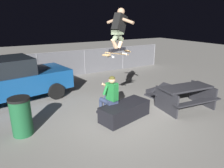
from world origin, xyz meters
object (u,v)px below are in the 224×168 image
at_px(trash_bin, 21,116).
at_px(skater_airborne, 119,28).
at_px(skateboard, 117,54).
at_px(parked_car, 7,80).
at_px(picnic_table_back, 185,94).
at_px(ledge_box_main, 125,111).
at_px(kicker_ramp, 162,93).
at_px(person_sitting_on_ledge, 110,94).

bearing_deg(trash_bin, skater_airborne, -7.70).
bearing_deg(skater_airborne, skateboard, -160.73).
relative_size(skater_airborne, parked_car, 0.25).
xyz_separation_m(picnic_table_back, trash_bin, (-4.87, 0.93, 0.00)).
bearing_deg(skateboard, skater_airborne, 19.27).
relative_size(ledge_box_main, picnic_table_back, 0.84).
distance_m(ledge_box_main, kicker_ramp, 2.48).
distance_m(ledge_box_main, person_sitting_on_ledge, 0.67).
xyz_separation_m(person_sitting_on_ledge, kicker_ramp, (2.65, 0.58, -0.65)).
height_order(person_sitting_on_ledge, kicker_ramp, person_sitting_on_ledge).
height_order(kicker_ramp, parked_car, parked_car).
xyz_separation_m(skateboard, trash_bin, (-2.59, 0.38, -1.42)).
bearing_deg(picnic_table_back, skater_airborne, 165.53).
relative_size(ledge_box_main, trash_bin, 1.56).
relative_size(skater_airborne, trash_bin, 1.12).
bearing_deg(trash_bin, kicker_ramp, 3.72).
distance_m(skateboard, skater_airborne, 0.69).
bearing_deg(person_sitting_on_ledge, parked_car, 131.11).
bearing_deg(skater_airborne, parked_car, 132.68).
relative_size(person_sitting_on_ledge, parked_car, 0.29).
bearing_deg(skateboard, ledge_box_main, -50.72).
bearing_deg(skateboard, parked_car, 131.94).
height_order(picnic_table_back, trash_bin, trash_bin).
bearing_deg(person_sitting_on_ledge, skater_airborne, -23.47).
height_order(ledge_box_main, picnic_table_back, picnic_table_back).
distance_m(skateboard, parked_car, 4.18).
height_order(person_sitting_on_ledge, trash_bin, person_sitting_on_ledge).
distance_m(person_sitting_on_ledge, skater_airborne, 1.91).
bearing_deg(trash_bin, parked_car, 92.27).
height_order(ledge_box_main, person_sitting_on_ledge, person_sitting_on_ledge).
bearing_deg(trash_bin, picnic_table_back, -10.84).
xyz_separation_m(picnic_table_back, parked_car, (-4.97, 3.55, 0.29)).
distance_m(trash_bin, parked_car, 2.64).
xyz_separation_m(person_sitting_on_ledge, skateboard, (0.18, -0.12, 1.20)).
distance_m(skateboard, picnic_table_back, 2.75).
bearing_deg(picnic_table_back, person_sitting_on_ledge, 164.63).
bearing_deg(parked_car, kicker_ramp, -23.96).
relative_size(ledge_box_main, skater_airborne, 1.39).
bearing_deg(kicker_ramp, parked_car, 156.04).
height_order(kicker_ramp, picnic_table_back, picnic_table_back).
relative_size(ledge_box_main, person_sitting_on_ledge, 1.19).
height_order(ledge_box_main, kicker_ramp, ledge_box_main).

